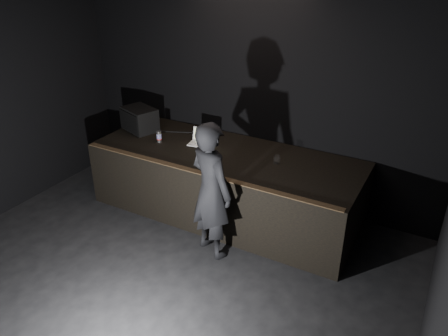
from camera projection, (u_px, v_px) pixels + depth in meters
ground at (104, 330)px, 4.72m from camera, size 7.00×7.00×0.00m
room_walls at (75, 162)px, 3.81m from camera, size 6.10×7.10×3.52m
stage_riser at (225, 183)px, 6.62m from camera, size 4.00×1.50×1.00m
riser_lip at (200, 172)px, 5.84m from camera, size 3.92×0.10×0.01m
stage_monitor at (139, 119)px, 7.13m from camera, size 0.66×0.57×0.38m
cable at (168, 132)px, 7.12m from camera, size 0.92×0.42×0.02m
laptop at (201, 140)px, 6.71m from camera, size 0.36×0.33×0.22m
beer_can at (159, 137)px, 6.73m from camera, size 0.08×0.08×0.18m
plastic_cup at (277, 159)px, 6.09m from camera, size 0.09×0.09×0.11m
wii_remote at (213, 172)px, 5.85m from camera, size 0.13×0.13×0.03m
person at (211, 191)px, 5.55m from camera, size 0.79×0.66×1.87m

